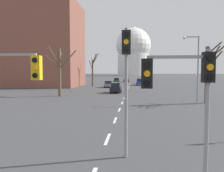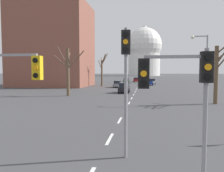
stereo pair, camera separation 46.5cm
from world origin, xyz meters
name	(u,v)px [view 2 (the right image)]	position (x,y,z in m)	size (l,w,h in m)	color
lane_stripe_1	(110,139)	(0.00, 8.36, 0.00)	(0.16, 2.00, 0.01)	silver
lane_stripe_2	(120,120)	(0.00, 12.86, 0.00)	(0.16, 2.00, 0.01)	silver
lane_stripe_3	(125,110)	(0.00, 17.36, 0.00)	(0.16, 2.00, 0.01)	silver
lane_stripe_4	(129,103)	(0.00, 21.86, 0.00)	(0.16, 2.00, 0.01)	silver
lane_stripe_5	(132,98)	(0.00, 26.36, 0.00)	(0.16, 2.00, 0.01)	silver
lane_stripe_6	(134,95)	(0.00, 30.86, 0.00)	(0.16, 2.00, 0.01)	silver
lane_stripe_7	(135,92)	(0.00, 35.36, 0.00)	(0.16, 2.00, 0.01)	silver
lane_stripe_8	(136,90)	(0.00, 39.86, 0.00)	(0.16, 2.00, 0.01)	silver
lane_stripe_9	(137,88)	(0.00, 44.36, 0.00)	(0.16, 2.00, 0.01)	silver
lane_stripe_10	(138,87)	(0.00, 48.86, 0.00)	(0.16, 2.00, 0.01)	silver
lane_stripe_11	(139,86)	(0.00, 53.36, 0.00)	(0.16, 2.00, 0.01)	silver
lane_stripe_12	(139,85)	(0.00, 57.86, 0.00)	(0.16, 2.00, 0.01)	silver
lane_stripe_13	(140,84)	(0.00, 62.36, 0.00)	(0.16, 2.00, 0.01)	silver
traffic_signal_near_left	(8,76)	(-3.77, 5.37, 3.41)	(2.42, 0.34, 4.49)	gray
traffic_signal_near_right	(183,82)	(3.01, 4.23, 3.23)	(2.27, 0.34, 4.28)	gray
traffic_signal_centre_tall	(126,68)	(1.06, 5.98, 3.70)	(0.36, 0.34, 5.32)	gray
street_lamp_right	(204,62)	(7.94, 21.75, 4.58)	(1.78, 0.36, 7.43)	gray
sedan_near_left	(118,84)	(-4.53, 46.48, 0.78)	(1.73, 4.45, 1.56)	slate
sedan_near_right	(124,88)	(-1.76, 33.71, 0.86)	(1.77, 3.90, 1.73)	black
sedan_mid_centre	(152,81)	(3.75, 61.52, 0.80)	(1.73, 4.20, 1.61)	silver
sedan_far_left	(136,80)	(-1.51, 73.62, 0.80)	(1.84, 4.46, 1.57)	maroon
sedan_far_right	(126,81)	(-4.02, 62.97, 0.88)	(1.74, 4.52, 1.76)	#2D4C33
sedan_distant_centre	(149,82)	(2.74, 55.23, 0.89)	(1.79, 4.46, 1.79)	navy
bare_tree_left_near	(68,69)	(-9.47, 27.87, 3.90)	(5.02, 2.24, 7.42)	brown
bare_tree_right_near	(218,71)	(9.63, 22.62, 3.61)	(1.91, 3.78, 6.79)	brown
bare_tree_left_far	(102,70)	(-8.93, 50.38, 3.90)	(2.27, 3.42, 8.11)	brown
capitol_dome	(144,52)	(0.00, 197.11, 21.60)	(31.39, 31.39, 44.34)	silver
apartment_block_left	(53,46)	(-21.09, 48.98, 10.02)	(18.00, 14.00, 20.03)	brown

